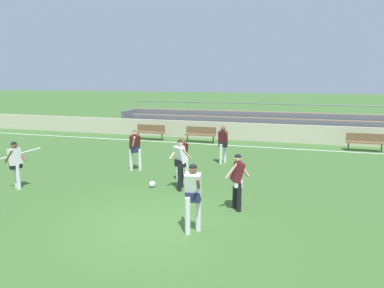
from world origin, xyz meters
The scene contains 16 objects.
ground_plane centered at (0.00, 0.00, 0.00)m, with size 160.00×160.00×0.00m, color #3D662D.
field_line_sideline centered at (0.00, 11.09, 0.00)m, with size 44.00×0.12×0.01m, color white.
field_line_penalty_mark centered at (-9.79, 5.39, 0.00)m, with size 0.12×4.40×0.01m, color white.
sideline_wall centered at (0.00, 12.92, 0.53)m, with size 48.00×0.16×1.06m, color beige.
bleacher_stand centered at (3.26, 15.23, 0.82)m, with size 23.15×2.49×2.00m.
bench_far_left centered at (-5.05, 11.60, 0.55)m, with size 1.80×0.40×0.90m.
bench_near_bin centered at (6.87, 11.60, 0.55)m, with size 1.80×0.40×0.90m.
bench_far_right centered at (-1.89, 11.60, 0.55)m, with size 1.80×0.40×0.90m.
player_dark_challenging centered at (-0.54, 3.99, 0.95)m, with size 0.47×0.65×1.61m.
player_white_trailing_run centered at (-0.28, 2.96, 1.03)m, with size 0.72×0.49×1.72m.
player_white_wide_right centered at (1.07, -0.13, 1.03)m, with size 0.46×0.66×1.73m.
player_dark_deep_cover centered at (-2.81, 4.79, 1.00)m, with size 0.49×0.71×1.68m.
player_dark_pressing_high centered at (1.85, 1.64, 0.97)m, with size 0.66×0.49×1.64m.
player_white_wide_left centered at (-5.64, 1.48, 0.96)m, with size 0.55×0.44×1.63m.
player_dark_dropping_back centered at (0.37, 6.97, 0.99)m, with size 0.47×0.41×1.66m.
soccer_ball centered at (-1.28, 2.89, 0.11)m, with size 0.22×0.22×0.22m, color white.
Camera 1 is at (3.29, -7.78, 3.73)m, focal length 32.55 mm.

